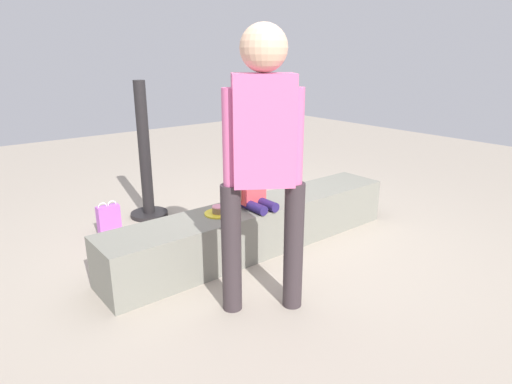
% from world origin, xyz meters
% --- Properties ---
extents(ground_plane, '(12.00, 12.00, 0.00)m').
position_xyz_m(ground_plane, '(0.00, 0.00, 0.00)').
color(ground_plane, '#A49787').
extents(concrete_ledge, '(2.62, 0.44, 0.39)m').
position_xyz_m(concrete_ledge, '(0.00, 0.00, 0.19)').
color(concrete_ledge, gray).
rests_on(concrete_ledge, ground_plane).
extents(child_seated, '(0.28, 0.32, 0.48)m').
position_xyz_m(child_seated, '(-0.08, -0.02, 0.60)').
color(child_seated, navy).
rests_on(child_seated, concrete_ledge).
extents(adult_standing, '(0.44, 0.36, 1.70)m').
position_xyz_m(adult_standing, '(-0.53, -0.70, 1.03)').
color(adult_standing, '#352B2F').
rests_on(adult_standing, ground_plane).
extents(cake_plate, '(0.22, 0.22, 0.07)m').
position_xyz_m(cake_plate, '(-0.38, 0.01, 0.41)').
color(cake_plate, yellow).
rests_on(cake_plate, concrete_ledge).
extents(gift_bag, '(0.19, 0.08, 0.31)m').
position_xyz_m(gift_bag, '(-0.86, 1.03, 0.14)').
color(gift_bag, '#B259BF').
rests_on(gift_bag, ground_plane).
extents(railing_post, '(0.36, 0.36, 1.31)m').
position_xyz_m(railing_post, '(-0.38, 1.26, 0.51)').
color(railing_post, black).
rests_on(railing_post, ground_plane).
extents(water_bottle_near_gift, '(0.07, 0.07, 0.24)m').
position_xyz_m(water_bottle_near_gift, '(0.95, 0.75, 0.11)').
color(water_bottle_near_gift, silver).
rests_on(water_bottle_near_gift, ground_plane).
extents(water_bottle_far_side, '(0.07, 0.07, 0.19)m').
position_xyz_m(water_bottle_far_side, '(1.09, 0.78, 0.09)').
color(water_bottle_far_side, silver).
rests_on(water_bottle_far_side, ground_plane).
extents(party_cup_red, '(0.08, 0.08, 0.11)m').
position_xyz_m(party_cup_red, '(-0.89, 0.75, 0.06)').
color(party_cup_red, red).
rests_on(party_cup_red, ground_plane).
extents(handbag_black_leather, '(0.33, 0.12, 0.37)m').
position_xyz_m(handbag_black_leather, '(0.31, 0.65, 0.13)').
color(handbag_black_leather, black).
rests_on(handbag_black_leather, ground_plane).
extents(handbag_brown_canvas, '(0.27, 0.11, 0.30)m').
position_xyz_m(handbag_brown_canvas, '(0.71, 1.20, 0.11)').
color(handbag_brown_canvas, brown).
rests_on(handbag_brown_canvas, ground_plane).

